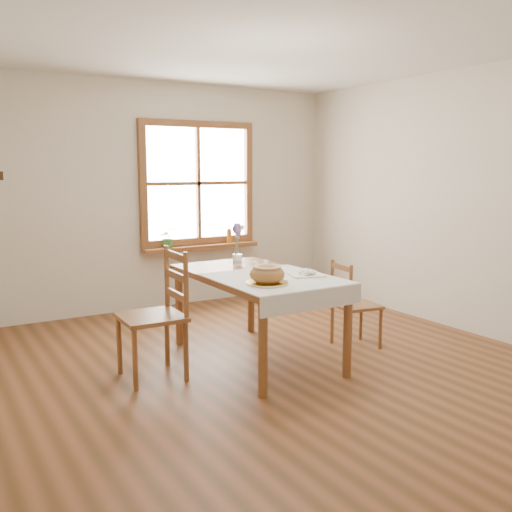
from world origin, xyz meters
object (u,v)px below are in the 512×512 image
Objects in this scene: dining_table at (256,283)px; chair_left at (151,315)px; bread_plate at (267,283)px; flower_vase at (237,260)px; chair_right at (356,304)px.

dining_table is 0.94m from chair_left.
dining_table is at bearing 68.49° from bread_plate.
bread_plate reaches higher than dining_table.
bread_plate is 3.23× the size of flower_vase.
chair_left is 3.23× the size of bread_plate.
dining_table is 5.12× the size of bread_plate.
chair_right is 8.23× the size of flower_vase.
chair_left is 1.27× the size of chair_right.
flower_vase is (0.98, 0.37, 0.29)m from chair_left.
chair_right is at bearing 14.21° from bread_plate.
dining_table is 2.01× the size of chair_right.
chair_right is at bearing -10.17° from dining_table.
chair_right is (1.90, -0.22, -0.11)m from chair_left.
chair_left is 1.91m from chair_right.
chair_left is at bearing 145.32° from bread_plate.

